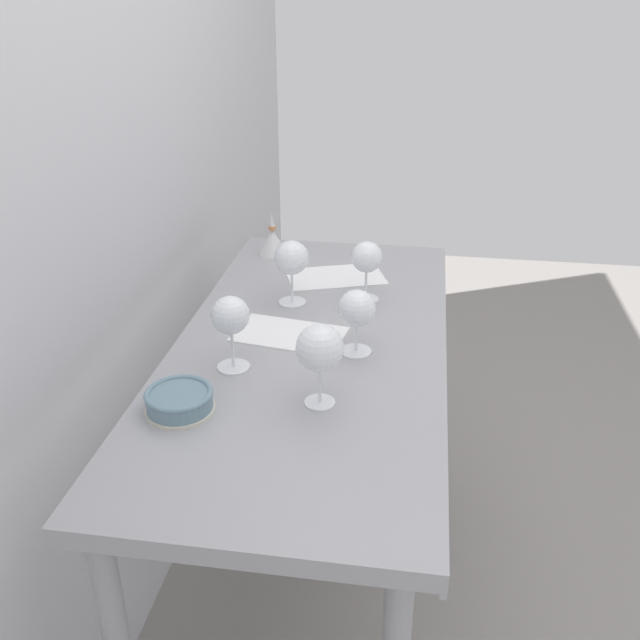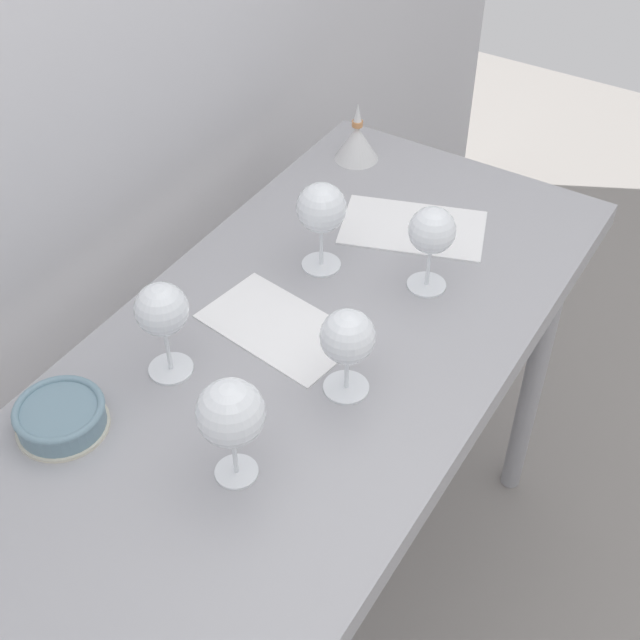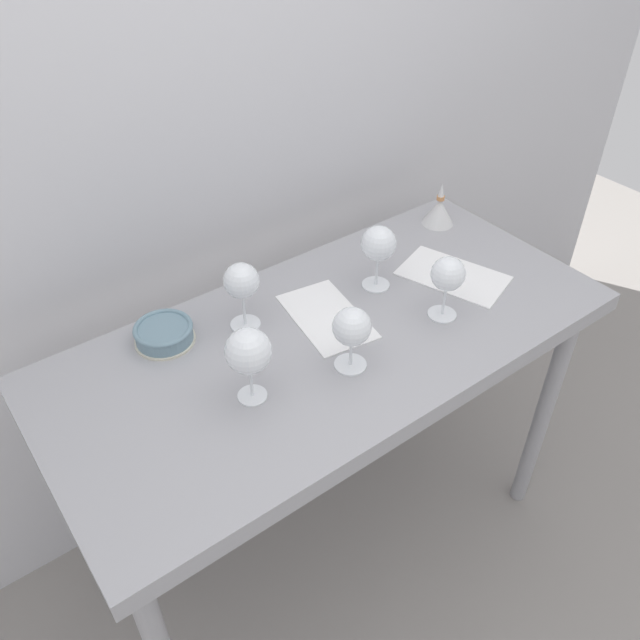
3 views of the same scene
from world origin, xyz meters
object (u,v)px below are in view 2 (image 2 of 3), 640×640
object	(u,v)px
wine_glass_near_right	(432,233)
wine_glass_far_left	(162,312)
wine_glass_near_center	(347,339)
wine_glass_far_right	(321,210)
tasting_sheet_lower	(413,227)
tasting_bowl	(60,416)
decanter_funnel	(357,142)
tasting_sheet_upper	(279,327)
wine_glass_near_left	(231,415)

from	to	relation	value
wine_glass_near_right	wine_glass_far_left	distance (m)	0.49
wine_glass_near_center	wine_glass_far_right	world-z (taller)	wine_glass_far_right
wine_glass_near_center	wine_glass_far_left	xyz separation A→B (m)	(-0.12, 0.27, 0.02)
wine_glass_far_right	tasting_sheet_lower	xyz separation A→B (m)	(0.20, -0.09, -0.12)
tasting_bowl	decanter_funnel	xyz separation A→B (m)	(0.91, 0.00, 0.02)
tasting_bowl	wine_glass_far_right	bearing A→B (deg)	-13.30
tasting_bowl	tasting_sheet_upper	bearing A→B (deg)	-23.48
wine_glass_near_left	tasting_sheet_lower	distance (m)	0.69
wine_glass_near_center	wine_glass_far_left	world-z (taller)	wine_glass_far_left
wine_glass_near_left	tasting_bowl	distance (m)	0.31
wine_glass_near_right	decanter_funnel	distance (m)	0.46
wine_glass_near_right	wine_glass_far_left	size ratio (longest dim) A/B	0.95
wine_glass_far_left	tasting_bowl	distance (m)	0.22
tasting_sheet_lower	tasting_bowl	bearing A→B (deg)	144.08
wine_glass_near_center	wine_glass_near_left	world-z (taller)	wine_glass_near_left
wine_glass_near_right	tasting_sheet_lower	xyz separation A→B (m)	(0.14, 0.10, -0.12)
wine_glass_near_right	tasting_sheet_upper	world-z (taller)	wine_glass_near_right
wine_glass_near_center	wine_glass_near_right	xyz separation A→B (m)	(0.30, 0.01, 0.01)
wine_glass_far_left	wine_glass_near_left	bearing A→B (deg)	-118.15
wine_glass_far_left	tasting_bowl	size ratio (longest dim) A/B	1.22
tasting_sheet_upper	tasting_sheet_lower	world-z (taller)	same
tasting_sheet_upper	tasting_bowl	xyz separation A→B (m)	(-0.36, 0.16, 0.02)
wine_glass_near_center	wine_glass_near_left	bearing A→B (deg)	167.67
tasting_bowl	wine_glass_near_left	bearing A→B (deg)	-76.11
wine_glass_near_center	tasting_sheet_lower	world-z (taller)	wine_glass_near_center
wine_glass_near_right	wine_glass_near_left	world-z (taller)	wine_glass_near_left
wine_glass_near_center	tasting_sheet_upper	distance (m)	0.21
wine_glass_near_center	tasting_sheet_lower	size ratio (longest dim) A/B	0.57
tasting_sheet_upper	tasting_bowl	world-z (taller)	tasting_bowl
tasting_sheet_lower	decanter_funnel	distance (m)	0.28
wine_glass_near_center	wine_glass_far_right	xyz separation A→B (m)	(0.25, 0.20, 0.02)
wine_glass_near_right	wine_glass_far_right	bearing A→B (deg)	104.71
tasting_sheet_upper	wine_glass_far_left	bearing A→B (deg)	160.67
wine_glass_near_right	tasting_bowl	distance (m)	0.69
wine_glass_far_left	tasting_sheet_upper	size ratio (longest dim) A/B	0.66
tasting_sheet_lower	wine_glass_far_right	bearing A→B (deg)	135.40
wine_glass_near_left	decanter_funnel	size ratio (longest dim) A/B	1.36
wine_glass_far_right	tasting_sheet_upper	world-z (taller)	wine_glass_far_right
wine_glass_far_right	wine_glass_near_left	xyz separation A→B (m)	(-0.48, -0.15, 0.00)
wine_glass_near_right	tasting_bowl	size ratio (longest dim) A/B	1.16
wine_glass_far_right	wine_glass_far_left	xyz separation A→B (m)	(-0.36, 0.07, 0.00)
wine_glass_near_center	tasting_bowl	distance (m)	0.45
wine_glass_far_left	tasting_sheet_lower	distance (m)	0.59
wine_glass_near_center	tasting_sheet_upper	bearing A→B (deg)	69.97
wine_glass_far_left	decanter_funnel	bearing A→B (deg)	5.14
wine_glass_far_right	tasting_sheet_lower	bearing A→B (deg)	-25.31
decanter_funnel	wine_glass_near_center	bearing A→B (deg)	-151.34
wine_glass_far_left	wine_glass_far_right	bearing A→B (deg)	-10.38
wine_glass_far_left	tasting_sheet_lower	bearing A→B (deg)	-15.89
tasting_sheet_lower	decanter_funnel	world-z (taller)	decanter_funnel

